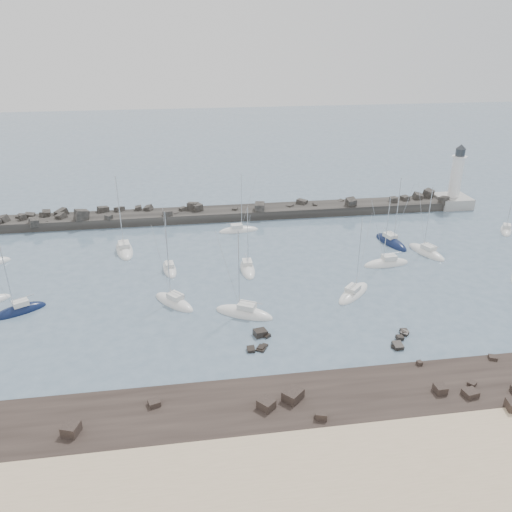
# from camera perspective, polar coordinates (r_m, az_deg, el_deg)

# --- Properties ---
(ground) EXTENTS (400.00, 400.00, 0.00)m
(ground) POSITION_cam_1_polar(r_m,az_deg,el_deg) (72.36, 2.50, -5.66)
(ground) COLOR slate
(ground) RESTS_ON ground
(sand_strip) EXTENTS (140.00, 14.00, 1.00)m
(sand_strip) POSITION_cam_1_polar(r_m,az_deg,el_deg) (48.30, 10.27, -24.81)
(sand_strip) COLOR beige
(sand_strip) RESTS_ON ground
(rock_shelf) EXTENTS (140.00, 12.20, 1.85)m
(rock_shelf) POSITION_cam_1_polar(r_m,az_deg,el_deg) (54.93, 6.89, -17.09)
(rock_shelf) COLOR black
(rock_shelf) RESTS_ON ground
(rock_cluster_near) EXTENTS (3.56, 4.86, 1.31)m
(rock_cluster_near) POSITION_cam_1_polar(r_m,az_deg,el_deg) (64.57, 0.48, -9.62)
(rock_cluster_near) COLOR black
(rock_cluster_near) RESTS_ON ground
(rock_cluster_far) EXTENTS (3.56, 4.21, 1.26)m
(rock_cluster_far) POSITION_cam_1_polar(r_m,az_deg,el_deg) (66.71, 16.05, -9.50)
(rock_cluster_far) COLOR black
(rock_cluster_far) RESTS_ON ground
(breakwater) EXTENTS (115.00, 7.46, 5.41)m
(breakwater) POSITION_cam_1_polar(r_m,az_deg,el_deg) (105.80, -5.43, 4.48)
(breakwater) COLOR #282624
(breakwater) RESTS_ON ground
(lighthouse) EXTENTS (7.00, 7.00, 14.60)m
(lighthouse) POSITION_cam_1_polar(r_m,az_deg,el_deg) (120.37, 21.64, 6.73)
(lighthouse) COLOR #9C9B97
(lighthouse) RESTS_ON ground
(sailboat_1) EXTENTS (4.56, 9.65, 14.69)m
(sailboat_1) POSITION_cam_1_polar(r_m,az_deg,el_deg) (92.72, -14.80, 0.67)
(sailboat_1) COLOR white
(sailboat_1) RESTS_ON ground
(sailboat_2) EXTENTS (7.45, 5.45, 11.79)m
(sailboat_2) POSITION_cam_1_polar(r_m,az_deg,el_deg) (78.09, -25.41, -5.71)
(sailboat_2) COLOR #0E193C
(sailboat_2) RESTS_ON ground
(sailboat_3) EXTENTS (3.08, 7.02, 10.86)m
(sailboat_3) POSITION_cam_1_polar(r_m,az_deg,el_deg) (83.78, -9.85, -1.49)
(sailboat_3) COLOR white
(sailboat_3) RESTS_ON ground
(sailboat_4) EXTENTS (8.07, 3.13, 12.44)m
(sailboat_4) POSITION_cam_1_polar(r_m,az_deg,el_deg) (98.51, -2.00, 2.92)
(sailboat_4) COLOR white
(sailboat_4) RESTS_ON ground
(sailboat_5) EXTENTS (8.76, 6.32, 13.66)m
(sailboat_5) POSITION_cam_1_polar(r_m,az_deg,el_deg) (70.09, -1.36, -6.58)
(sailboat_5) COLOR white
(sailboat_5) RESTS_ON ground
(sailboat_6) EXTENTS (2.39, 7.55, 12.01)m
(sailboat_6) POSITION_cam_1_polar(r_m,az_deg,el_deg) (82.57, -0.98, -1.50)
(sailboat_6) COLOR white
(sailboat_6) RESTS_ON ground
(sailboat_7) EXTENTS (7.60, 7.57, 12.91)m
(sailboat_7) POSITION_cam_1_polar(r_m,az_deg,el_deg) (76.52, 11.07, -4.24)
(sailboat_7) COLOR white
(sailboat_7) RESTS_ON ground
(sailboat_8) EXTENTS (4.69, 9.05, 13.79)m
(sailboat_8) POSITION_cam_1_polar(r_m,az_deg,el_deg) (96.20, 15.16, 1.51)
(sailboat_8) COLOR #0E193C
(sailboat_8) RESTS_ON ground
(sailboat_9) EXTENTS (8.25, 3.17, 12.95)m
(sailboat_9) POSITION_cam_1_polar(r_m,az_deg,el_deg) (87.19, 14.67, -0.87)
(sailboat_9) COLOR white
(sailboat_9) RESTS_ON ground
(sailboat_10) EXTENTS (5.18, 8.62, 13.16)m
(sailboat_10) POSITION_cam_1_polar(r_m,az_deg,el_deg) (93.66, 18.86, 0.38)
(sailboat_10) COLOR white
(sailboat_10) RESTS_ON ground
(sailboat_12) EXTENTS (5.30, 6.75, 10.77)m
(sailboat_12) POSITION_cam_1_polar(r_m,az_deg,el_deg) (110.17, 26.66, 2.63)
(sailboat_12) COLOR white
(sailboat_12) RESTS_ON ground
(sailboat_13) EXTENTS (6.92, 7.46, 12.52)m
(sailboat_13) POSITION_cam_1_polar(r_m,az_deg,el_deg) (73.67, -9.34, -5.27)
(sailboat_13) COLOR white
(sailboat_13) RESTS_ON ground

